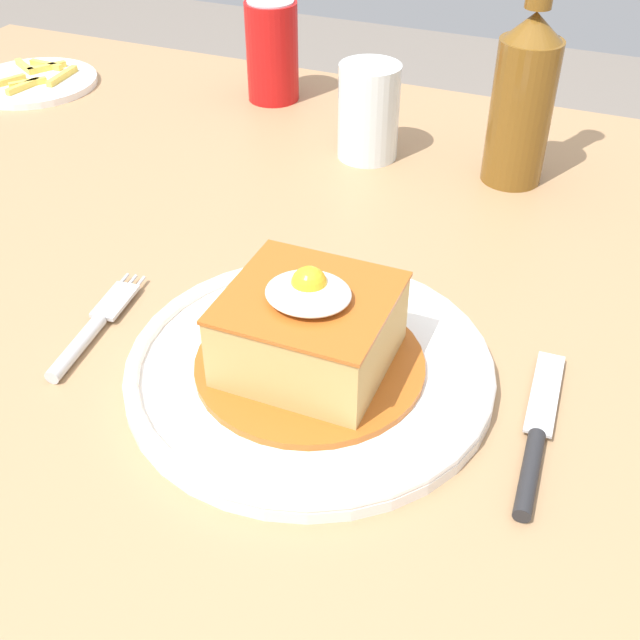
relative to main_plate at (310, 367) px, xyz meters
name	(u,v)px	position (x,y,z in m)	size (l,w,h in m)	color
dining_table	(283,382)	(-0.06, 0.07, -0.09)	(1.45, 1.05, 0.73)	#A87F56
main_plate	(310,367)	(0.00, 0.00, 0.00)	(0.28, 0.28, 0.02)	white
sandwich_meal	(310,333)	(0.00, 0.00, 0.03)	(0.17, 0.17, 0.09)	#B75B1E
fork	(90,332)	(-0.18, -0.03, 0.00)	(0.03, 0.14, 0.01)	silver
knife	(534,448)	(0.17, -0.02, 0.00)	(0.02, 0.17, 0.01)	#262628
soda_can	(272,51)	(-0.26, 0.48, 0.05)	(0.07, 0.07, 0.12)	red
beer_bottle_amber	(524,90)	(0.07, 0.38, 0.09)	(0.06, 0.06, 0.27)	brown
drinking_glass	(368,118)	(-0.09, 0.37, 0.04)	(0.07, 0.07, 0.10)	silver
side_plate_fries	(33,82)	(-0.58, 0.40, 0.00)	(0.17, 0.17, 0.02)	white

